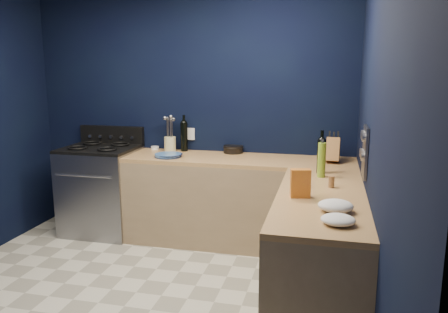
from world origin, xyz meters
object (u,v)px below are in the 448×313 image
(gas_range, at_px, (102,191))
(knife_block, at_px, (333,150))
(utensil_crock, at_px, (170,144))
(crouton_bag, at_px, (300,183))
(plate_stack, at_px, (168,155))

(gas_range, height_order, knife_block, knife_block)
(utensil_crock, distance_m, knife_block, 1.72)
(knife_block, relative_size, crouton_bag, 1.11)
(gas_range, bearing_deg, utensil_crock, 16.10)
(plate_stack, xyz_separation_m, crouton_bag, (1.40, -1.12, 0.08))
(plate_stack, height_order, crouton_bag, crouton_bag)
(plate_stack, relative_size, knife_block, 1.21)
(utensil_crock, bearing_deg, crouton_bag, -43.75)
(utensil_crock, height_order, crouton_bag, crouton_bag)
(gas_range, bearing_deg, plate_stack, -6.89)
(plate_stack, height_order, knife_block, knife_block)
(utensil_crock, xyz_separation_m, knife_block, (1.72, -0.16, 0.03))
(gas_range, bearing_deg, crouton_bag, -28.71)
(crouton_bag, bearing_deg, gas_range, 138.30)
(utensil_crock, bearing_deg, plate_stack, -73.78)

